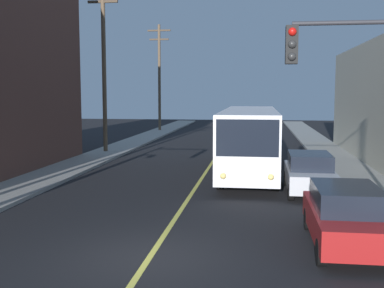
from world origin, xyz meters
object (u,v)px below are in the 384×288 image
object	(u,v)px
city_bus	(250,137)
utility_pole_mid	(104,58)
parked_car_red	(346,216)
traffic_signal_right_corner	(367,83)
utility_pole_far	(159,73)
parked_car_silver	(309,172)

from	to	relation	value
city_bus	utility_pole_mid	bearing A→B (deg)	144.79
parked_car_red	traffic_signal_right_corner	distance (m)	3.53
utility_pole_mid	traffic_signal_right_corner	size ratio (longest dim) A/B	1.88
utility_pole_far	traffic_signal_right_corner	xyz separation A→B (m)	(12.99, -35.83, -1.77)
parked_car_red	utility_pole_mid	size ratio (longest dim) A/B	0.39
parked_car_silver	utility_pole_far	world-z (taller)	utility_pole_far
parked_car_red	parked_car_silver	xyz separation A→B (m)	(-0.24, 6.81, 0.00)
parked_car_silver	utility_pole_far	bearing A→B (deg)	112.59
utility_pole_far	parked_car_silver	bearing A→B (deg)	-67.41
parked_car_red	utility_pole_mid	world-z (taller)	utility_pole_mid
parked_car_silver	utility_pole_far	size ratio (longest dim) A/B	0.41
parked_car_silver	traffic_signal_right_corner	bearing A→B (deg)	-83.42
utility_pole_mid	utility_pole_far	xyz separation A→B (m)	(-0.08, 18.23, -0.23)
parked_car_silver	utility_pole_far	xyz separation A→B (m)	(-12.26, 29.46, 5.23)
utility_pole_mid	utility_pole_far	world-z (taller)	utility_pole_mid
utility_pole_mid	utility_pole_far	size ratio (longest dim) A/B	1.04
utility_pole_far	traffic_signal_right_corner	world-z (taller)	utility_pole_far
parked_car_red	utility_pole_far	distance (m)	38.72
parked_car_red	traffic_signal_right_corner	world-z (taller)	traffic_signal_right_corner
parked_car_silver	utility_pole_mid	size ratio (longest dim) A/B	0.39
parked_car_red	parked_car_silver	distance (m)	6.82
city_bus	parked_car_silver	xyz separation A→B (m)	(2.48, -4.38, -0.98)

